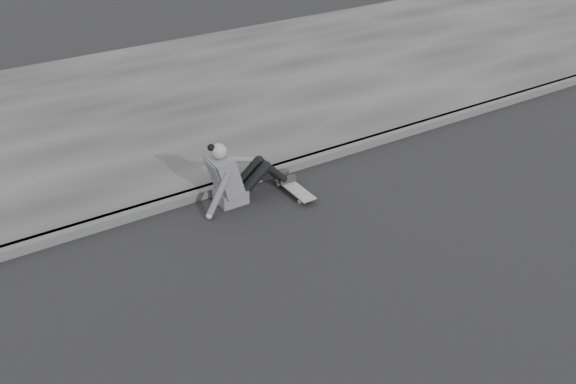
% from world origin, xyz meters
% --- Properties ---
extents(ground, '(80.00, 80.00, 0.00)m').
position_xyz_m(ground, '(0.00, 0.00, 0.00)').
color(ground, black).
rests_on(ground, ground).
extents(curb, '(24.00, 0.16, 0.12)m').
position_xyz_m(curb, '(0.00, 2.58, 0.06)').
color(curb, '#4A4A4A').
rests_on(curb, ground).
extents(sidewalk, '(24.00, 6.00, 0.12)m').
position_xyz_m(sidewalk, '(0.00, 5.60, 0.06)').
color(sidewalk, '#3B3B3B').
rests_on(sidewalk, ground).
extents(skateboard, '(0.20, 0.78, 0.09)m').
position_xyz_m(skateboard, '(-1.95, 2.02, 0.07)').
color(skateboard, '#969691').
rests_on(skateboard, ground).
extents(seated_woman, '(1.38, 0.46, 0.88)m').
position_xyz_m(seated_woman, '(-2.68, 2.27, 0.36)').
color(seated_woman, '#58585B').
rests_on(seated_woman, ground).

